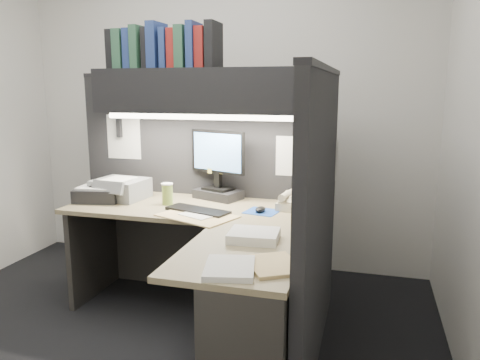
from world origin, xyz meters
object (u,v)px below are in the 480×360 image
Objects in this scene: desk at (213,284)px; notebook_stack at (99,194)px; coffee_cup at (167,195)px; printer at (121,189)px; telephone at (296,203)px; keyboard at (198,211)px; overhead_shelf at (205,91)px; monitor at (218,172)px.

notebook_stack is (-1.03, 0.53, 0.33)m from desk.
printer reaches higher than coffee_cup.
coffee_cup is (-0.88, -0.10, 0.03)m from telephone.
notebook_stack is at bearing -171.24° from keyboard.
monitor is at bearing 46.48° from overhead_shelf.
overhead_shelf is 3.59× the size of keyboard.
overhead_shelf is 4.39× the size of printer.
telephone is at bearing 5.85° from monitor.
desk is at bearing -107.16° from telephone.
desk is 1.21m from notebook_stack.
keyboard is at bearing -11.50° from printer.
coffee_cup is 0.52m from notebook_stack.
telephone is (0.60, 0.24, 0.03)m from keyboard.
telephone is at bearing 6.84° from coffee_cup.
notebook_stack reaches higher than desk.
printer reaches higher than keyboard.
printer reaches higher than desk.
monitor is at bearing 42.52° from coffee_cup.
monitor is 0.63m from telephone.
desk is 1.17m from printer.
overhead_shelf reaches higher than telephone.
desk is 1.10× the size of overhead_shelf.
monitor reaches higher than notebook_stack.
keyboard is at bearing -70.64° from monitor.
overhead_shelf reaches higher than printer.
monitor is 1.40× the size of printer.
desk is at bearing -68.21° from overhead_shelf.
desk is 3.44× the size of monitor.
desk is 1.33m from overhead_shelf.
notebook_stack is (-0.52, -0.03, -0.02)m from coffee_cup.
desk is 7.70× the size of telephone.
keyboard is 1.22× the size of printer.
printer is (-0.68, -0.18, -0.13)m from monitor.
coffee_cup is 0.39× the size of printer.
telephone is at bearing 61.83° from desk.
telephone is 0.88m from coffee_cup.
overhead_shelf is at bearing -176.47° from telephone.
desk is 12.24× the size of coffee_cup.
overhead_shelf is at bearing 16.58° from printer.
overhead_shelf is 0.58m from monitor.
overhead_shelf is at bearing 111.79° from desk.
coffee_cup is at bearing -162.15° from telephone.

